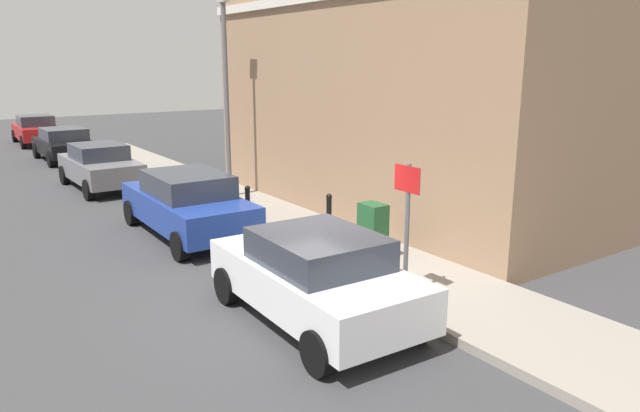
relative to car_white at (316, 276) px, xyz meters
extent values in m
plane|color=#38383A|center=(0.46, 1.16, -0.78)|extent=(80.00, 80.00, 0.00)
cube|color=gray|center=(2.43, 7.16, -0.70)|extent=(2.45, 30.00, 0.15)
cube|color=#937256|center=(7.60, 5.02, 4.02)|extent=(7.88, 11.72, 9.59)
cube|color=silver|center=(0.00, 0.03, -0.11)|extent=(1.93, 4.04, 0.69)
cube|color=#2D333D|center=(0.00, -0.09, 0.46)|extent=(1.66, 2.00, 0.51)
cylinder|color=black|center=(-0.84, 1.49, -0.46)|extent=(0.23, 0.64, 0.64)
cylinder|color=black|center=(0.90, 1.45, -0.46)|extent=(0.23, 0.64, 0.64)
cylinder|color=black|center=(-0.90, -1.40, -0.46)|extent=(0.23, 0.64, 0.64)
cylinder|color=black|center=(0.84, -1.44, -0.46)|extent=(0.23, 0.64, 0.64)
cube|color=navy|center=(0.20, 5.78, -0.11)|extent=(1.85, 4.52, 0.70)
cube|color=#2D333D|center=(0.20, 5.69, 0.49)|extent=(1.61, 2.25, 0.54)
cylinder|color=black|center=(-0.63, 7.48, -0.46)|extent=(0.23, 0.64, 0.64)
cylinder|color=black|center=(1.07, 7.47, -0.46)|extent=(0.23, 0.64, 0.64)
cylinder|color=black|center=(-0.67, 4.09, -0.46)|extent=(0.23, 0.64, 0.64)
cylinder|color=black|center=(1.04, 4.07, -0.46)|extent=(0.23, 0.64, 0.64)
cube|color=slate|center=(-0.07, 12.48, -0.12)|extent=(1.80, 4.11, 0.67)
cube|color=#2D333D|center=(-0.07, 12.51, 0.44)|extent=(1.54, 1.90, 0.50)
cylinder|color=black|center=(-0.91, 13.94, -0.46)|extent=(0.24, 0.65, 0.64)
cylinder|color=black|center=(0.69, 13.98, -0.46)|extent=(0.24, 0.65, 0.64)
cylinder|color=black|center=(-0.83, 10.98, -0.46)|extent=(0.24, 0.65, 0.64)
cylinder|color=black|center=(0.77, 11.02, -0.46)|extent=(0.24, 0.65, 0.64)
cube|color=black|center=(0.20, 19.18, -0.18)|extent=(1.90, 3.94, 0.56)
cube|color=#2D333D|center=(0.21, 19.10, 0.34)|extent=(1.64, 1.99, 0.52)
cylinder|color=black|center=(-0.68, 20.56, -0.46)|extent=(0.23, 0.64, 0.64)
cylinder|color=black|center=(1.03, 20.60, -0.46)|extent=(0.23, 0.64, 0.64)
cylinder|color=black|center=(-0.62, 17.76, -0.46)|extent=(0.23, 0.64, 0.64)
cylinder|color=black|center=(1.09, 17.80, -0.46)|extent=(0.23, 0.64, 0.64)
cube|color=maroon|center=(0.15, 25.45, -0.14)|extent=(1.81, 4.14, 0.63)
cube|color=#2D333D|center=(0.15, 25.29, 0.42)|extent=(1.56, 1.83, 0.54)
cylinder|color=black|center=(-0.66, 26.97, -0.46)|extent=(0.23, 0.64, 0.64)
cylinder|color=black|center=(0.99, 26.95, -0.46)|extent=(0.23, 0.64, 0.64)
cylinder|color=black|center=(-0.70, 23.96, -0.46)|extent=(0.23, 0.64, 0.64)
cylinder|color=black|center=(0.95, 23.93, -0.46)|extent=(0.23, 0.64, 0.64)
cube|color=#1E4C28|center=(2.47, 1.58, -0.05)|extent=(0.40, 0.55, 1.15)
cube|color=#333333|center=(2.47, 1.58, -0.59)|extent=(0.46, 0.61, 0.08)
cylinder|color=black|center=(2.57, 3.26, -0.15)|extent=(0.12, 0.12, 0.95)
sphere|color=black|center=(2.57, 3.26, 0.34)|extent=(0.14, 0.14, 0.14)
cylinder|color=black|center=(1.46, 5.08, -0.15)|extent=(0.12, 0.12, 0.95)
sphere|color=black|center=(1.46, 5.08, 0.34)|extent=(0.14, 0.14, 0.14)
cylinder|color=#59595B|center=(1.66, -0.28, 0.52)|extent=(0.08, 0.08, 2.30)
cube|color=white|center=(1.64, -0.28, 1.42)|extent=(0.03, 0.56, 0.40)
cube|color=red|center=(1.63, -0.28, 1.42)|extent=(0.01, 0.60, 0.44)
cylinder|color=#59595B|center=(2.64, 8.49, 2.12)|extent=(0.14, 0.14, 5.50)
camera|label=1|loc=(-4.93, -7.30, 3.29)|focal=33.21mm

